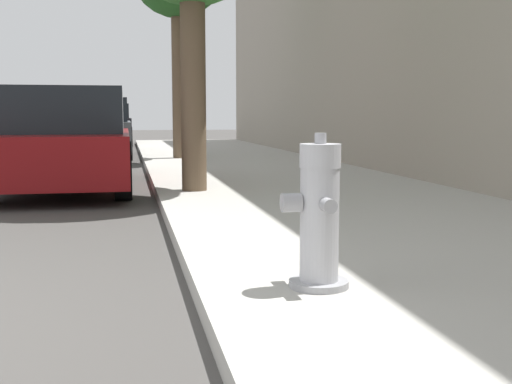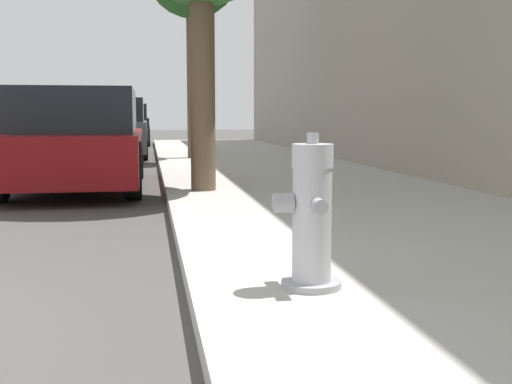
# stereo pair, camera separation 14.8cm
# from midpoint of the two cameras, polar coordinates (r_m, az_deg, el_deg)

# --- Properties ---
(fire_hydrant) EXTENTS (0.35, 0.36, 0.79)m
(fire_hydrant) POSITION_cam_midpoint_polar(r_m,az_deg,el_deg) (3.26, 6.22, -2.35)
(fire_hydrant) COLOR #97979C
(fire_hydrant) RESTS_ON sidewalk_slab
(parked_car_near) EXTENTS (1.73, 4.10, 1.33)m
(parked_car_near) POSITION_cam_midpoint_polar(r_m,az_deg,el_deg) (8.90, -15.22, 4.40)
(parked_car_near) COLOR maroon
(parked_car_near) RESTS_ON ground_plane
(parked_car_mid) EXTENTS (1.78, 4.30, 1.37)m
(parked_car_mid) POSITION_cam_midpoint_polar(r_m,az_deg,el_deg) (15.54, -12.64, 5.48)
(parked_car_mid) COLOR #4C5156
(parked_car_mid) RESTS_ON ground_plane
(parked_car_far) EXTENTS (1.83, 4.14, 1.34)m
(parked_car_far) POSITION_cam_midpoint_polar(r_m,az_deg,el_deg) (21.77, -11.65, 5.85)
(parked_car_far) COLOR black
(parked_car_far) RESTS_ON ground_plane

